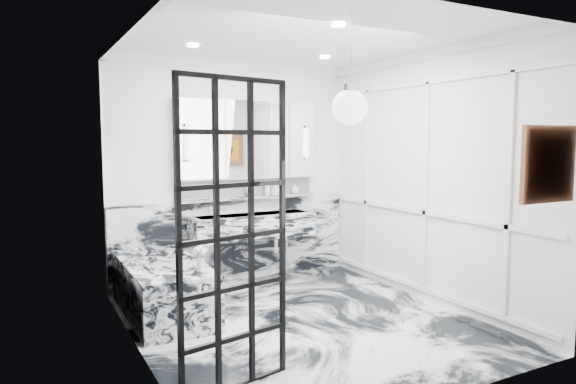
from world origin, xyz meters
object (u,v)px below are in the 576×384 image
crittall_door (234,237)px  mirror_cabinet (247,140)px  trough_sink (253,226)px  bathtub (163,288)px

crittall_door → mirror_cabinet: 3.05m
trough_sink → mirror_cabinet: mirror_cabinet is taller
bathtub → crittall_door: bearing=-88.0°
crittall_door → bathtub: (-0.07, 1.86, -0.84)m
crittall_door → mirror_cabinet: (1.26, 2.69, 0.70)m
trough_sink → bathtub: size_ratio=0.97×
trough_sink → mirror_cabinet: bearing=90.0°
crittall_door → mirror_cabinet: mirror_cabinet is taller
mirror_cabinet → bathtub: 2.20m
crittall_door → trough_sink: (1.26, 2.52, -0.39)m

